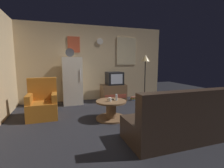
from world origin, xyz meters
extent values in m
plane|color=#232328|center=(0.00, 0.00, 0.00)|extent=(12.00, 12.00, 0.00)
cube|color=#D1B284|center=(0.00, 2.45, 1.30)|extent=(5.20, 0.10, 2.60)
cube|color=beige|center=(1.20, 2.39, 1.75)|extent=(0.76, 0.02, 1.00)
cube|color=#C64C2D|center=(-0.72, 2.39, 1.93)|extent=(0.40, 0.02, 0.52)
cylinder|color=silver|center=(0.18, 2.39, 2.07)|extent=(0.22, 0.03, 0.22)
cube|color=silver|center=(-0.84, 2.03, 0.75)|extent=(0.60, 0.60, 1.50)
cylinder|color=silver|center=(-0.62, 1.73, 0.95)|extent=(0.02, 0.02, 0.36)
cylinder|color=#4C4C51|center=(-0.89, 1.95, 1.64)|extent=(0.26, 0.04, 0.26)
cube|color=brown|center=(0.55, 1.99, 0.28)|extent=(0.84, 0.52, 0.57)
cube|color=#AD4733|center=(0.55, 1.73, 0.20)|extent=(0.76, 0.01, 0.14)
cube|color=black|center=(0.58, 1.99, 0.79)|extent=(0.54, 0.50, 0.44)
cube|color=silver|center=(0.58, 1.74, 0.79)|extent=(0.41, 0.01, 0.33)
cylinder|color=#332D28|center=(1.63, 1.73, 0.01)|extent=(0.24, 0.24, 0.02)
cylinder|color=#332D28|center=(1.63, 1.73, 0.70)|extent=(0.04, 0.04, 1.40)
cone|color=#F2D18C|center=(1.63, 1.73, 1.48)|extent=(0.32, 0.32, 0.22)
cylinder|color=brown|center=(-0.11, 0.25, 0.02)|extent=(0.72, 0.72, 0.04)
cylinder|color=brown|center=(-0.11, 0.25, 0.22)|extent=(0.24, 0.24, 0.41)
cylinder|color=brown|center=(-0.11, 0.25, 0.43)|extent=(0.72, 0.72, 0.04)
cylinder|color=silver|center=(0.02, 0.24, 0.52)|extent=(0.05, 0.05, 0.15)
cylinder|color=silver|center=(-0.15, 0.20, 0.49)|extent=(0.08, 0.08, 0.09)
cube|color=black|center=(-0.09, 0.34, 0.46)|extent=(0.16, 0.08, 0.02)
cube|color=#B2661E|center=(-1.66, 0.84, 0.20)|extent=(0.68, 0.68, 0.40)
cube|color=#B2661E|center=(-1.66, 1.10, 0.68)|extent=(0.68, 0.16, 0.56)
cube|color=#B2661E|center=(-1.94, 0.84, 0.50)|extent=(0.12, 0.60, 0.20)
cube|color=#B2661E|center=(-1.38, 0.84, 0.50)|extent=(0.12, 0.60, 0.20)
cube|color=#38281E|center=(0.61, -1.06, 0.20)|extent=(1.70, 0.80, 0.40)
cube|color=#38281E|center=(0.61, -1.36, 0.66)|extent=(1.70, 0.20, 0.52)
cube|color=#465177|center=(1.25, 1.81, 0.01)|extent=(0.20, 0.16, 0.02)
cube|color=#475341|center=(1.25, 1.81, 0.04)|extent=(0.19, 0.14, 0.03)
cube|color=gold|center=(1.25, 1.81, 0.06)|extent=(0.21, 0.12, 0.03)
cube|color=tan|center=(1.25, 1.81, 0.09)|extent=(0.18, 0.13, 0.03)
cube|color=#975441|center=(1.25, 1.81, 0.12)|extent=(0.19, 0.15, 0.02)
camera|label=1|loc=(-1.29, -3.34, 1.36)|focal=26.26mm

